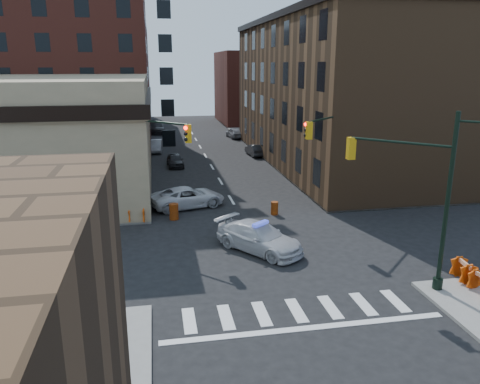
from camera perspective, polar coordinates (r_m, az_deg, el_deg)
name	(u,v)px	position (r m, az deg, el deg)	size (l,w,h in m)	color
ground	(261,250)	(26.32, 2.52, -7.02)	(140.00, 140.00, 0.00)	black
sidewalk_ne	(376,142)	(64.03, 16.28, 5.83)	(34.00, 54.50, 0.15)	gray
bank_building	(10,135)	(42.18, -26.26, 6.28)	(22.00, 22.00, 9.00)	#9E8967
apartment_block	(43,47)	(65.05, -22.83, 15.98)	(25.00, 25.00, 24.00)	maroon
commercial_row_ne	(336,94)	(49.87, 11.66, 11.60)	(14.00, 34.00, 14.00)	#503620
filler_nw	(90,76)	(86.37, -17.86, 13.33)	(20.00, 18.00, 16.00)	brown
filler_ne	(265,87)	(84.10, 3.11, 12.62)	(16.00, 16.00, 12.00)	maroon
signal_pole_se	(422,190)	(22.21, 21.34, 0.20)	(5.40, 5.27, 8.00)	black
signal_pole_nw	(150,159)	(29.60, -10.88, 4.03)	(3.58, 3.67, 8.00)	black
signal_pole_ne	(329,152)	(31.71, 10.80, 4.78)	(3.67, 3.58, 8.00)	black
tree_ne_near	(275,125)	(51.80, 4.29, 8.09)	(3.00, 3.00, 4.85)	black
tree_ne_far	(259,117)	(59.52, 2.33, 9.07)	(3.00, 3.00, 4.85)	black
police_car	(259,237)	(25.92, 2.35, -5.56)	(2.15, 5.28, 1.53)	silver
pickup	(188,197)	(33.89, -6.37, -0.62)	(2.46, 5.33, 1.48)	silver
parked_car_wnear	(175,160)	(47.55, -7.92, 3.86)	(1.52, 3.77, 1.29)	black
parked_car_wfar	(155,146)	(56.01, -10.28, 5.55)	(1.47, 4.23, 1.39)	#989AA0
parked_car_wdeep	(156,127)	(71.48, -10.16, 7.75)	(2.32, 5.70, 1.65)	black
parked_car_enear	(255,150)	(52.79, 1.82, 5.14)	(1.36, 3.89, 1.28)	black
parked_car_efar	(235,133)	(65.69, -0.64, 7.25)	(1.72, 4.28, 1.46)	gray
pedestrian_a	(116,205)	(31.44, -14.87, -1.59)	(0.71, 0.47, 1.96)	black
pedestrian_b	(104,207)	(31.19, -16.24, -1.79)	(0.97, 0.76, 2.00)	black
pedestrian_c	(90,200)	(33.77, -17.85, -0.98)	(0.93, 0.39, 1.58)	#1E232D
barrel_road	(275,208)	(32.19, 4.23, -1.97)	(0.50, 0.50, 0.89)	orange
barrel_bank	(174,212)	(31.36, -8.07, -2.38)	(0.60, 0.60, 1.08)	#E15A0A
barricade_se_a	(463,271)	(24.68, 25.58, -8.63)	(1.24, 0.62, 0.93)	#C13A09
barricade_nw_a	(137,215)	(30.91, -12.41, -2.74)	(1.21, 0.60, 0.90)	#C33909
barricade_nw_b	(89,207)	(33.30, -17.93, -1.81)	(1.23, 0.62, 0.93)	red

